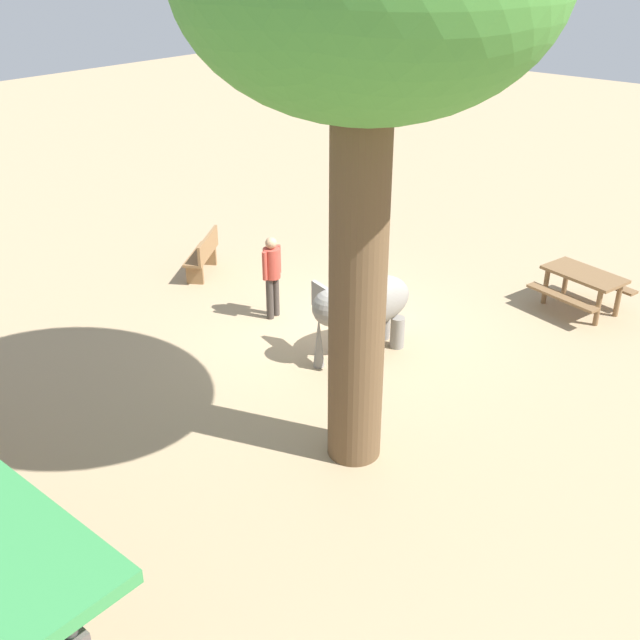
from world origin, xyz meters
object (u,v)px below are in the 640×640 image
(picnic_table_near, at_px, (583,282))
(wooden_bench, at_px, (204,254))
(elephant, at_px, (364,307))
(person_handler, at_px, (272,271))
(feed_bucket, at_px, (363,271))

(picnic_table_near, bearing_deg, wooden_bench, -139.83)
(elephant, bearing_deg, wooden_bench, -80.06)
(picnic_table_near, bearing_deg, person_handler, -123.95)
(elephant, relative_size, picnic_table_near, 1.11)
(elephant, relative_size, feed_bucket, 5.53)
(wooden_bench, relative_size, picnic_table_near, 0.78)
(wooden_bench, bearing_deg, feed_bucket, -86.12)
(feed_bucket, bearing_deg, wooden_bench, 36.39)
(elephant, xyz_separation_m, wooden_bench, (4.69, -0.50, -0.40))
(picnic_table_near, distance_m, feed_bucket, 4.46)
(wooden_bench, xyz_separation_m, feed_bucket, (-2.75, -2.03, -0.31))
(person_handler, relative_size, wooden_bench, 1.16)
(wooden_bench, distance_m, picnic_table_near, 7.78)
(person_handler, height_order, feed_bucket, person_handler)
(elephant, distance_m, picnic_table_near, 4.65)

